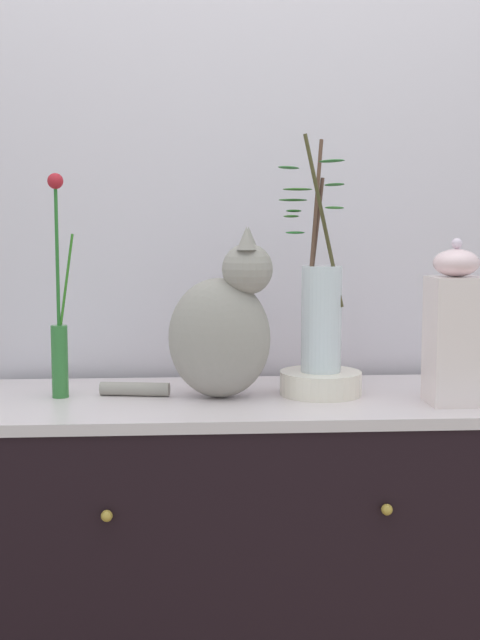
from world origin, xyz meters
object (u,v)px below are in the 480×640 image
(sideboard, at_px, (240,571))
(vase_glass_clear, at_px, (320,309))
(cat_sitting, at_px, (222,328))
(jar_lidded_porcelain, at_px, (454,329))
(bowl_porcelain, at_px, (321,383))
(vase_slim_green, at_px, (59,328))

(sideboard, bearing_deg, vase_glass_clear, 2.58)
(cat_sitting, distance_m, vase_glass_clear, 0.24)
(sideboard, bearing_deg, jar_lidded_porcelain, -13.26)
(cat_sitting, height_order, vase_glass_clear, vase_glass_clear)
(bowl_porcelain, relative_size, vase_glass_clear, 0.35)
(sideboard, distance_m, cat_sitting, 0.59)
(vase_glass_clear, bearing_deg, cat_sitting, -175.23)
(vase_slim_green, relative_size, jar_lidded_porcelain, 1.39)
(cat_sitting, height_order, vase_slim_green, vase_slim_green)
(vase_slim_green, height_order, jar_lidded_porcelain, vase_slim_green)
(cat_sitting, bearing_deg, bowl_porcelain, 4.68)
(bowl_porcelain, relative_size, jar_lidded_porcelain, 0.52)
(jar_lidded_porcelain, bearing_deg, bowl_porcelain, 156.83)
(vase_slim_green, height_order, vase_glass_clear, vase_glass_clear)
(sideboard, distance_m, vase_slim_green, 0.72)
(vase_slim_green, bearing_deg, cat_sitting, -4.00)
(cat_sitting, relative_size, vase_glass_clear, 0.75)
(sideboard, xyz_separation_m, vase_slim_green, (-0.42, 0.02, 0.59))
(vase_slim_green, distance_m, bowl_porcelain, 0.63)
(vase_slim_green, bearing_deg, bowl_porcelain, -0.67)
(sideboard, height_order, bowl_porcelain, bowl_porcelain)
(cat_sitting, bearing_deg, vase_slim_green, 176.00)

